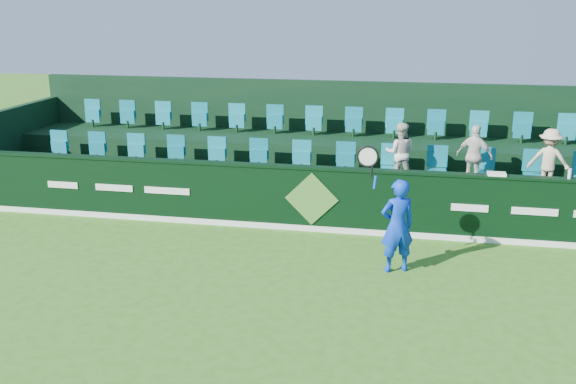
% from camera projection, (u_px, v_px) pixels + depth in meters
% --- Properties ---
extents(ground, '(60.00, 60.00, 0.00)m').
position_uv_depth(ground, '(271.00, 320.00, 9.52)').
color(ground, '#336C19').
rests_on(ground, ground).
extents(sponsor_hoarding, '(16.00, 0.25, 1.35)m').
position_uv_depth(sponsor_hoarding, '(313.00, 199.00, 13.09)').
color(sponsor_hoarding, black).
rests_on(sponsor_hoarding, ground).
extents(stand_tier_front, '(16.00, 2.00, 0.80)m').
position_uv_depth(stand_tier_front, '(320.00, 196.00, 14.21)').
color(stand_tier_front, black).
rests_on(stand_tier_front, ground).
extents(stand_tier_back, '(16.00, 1.80, 1.30)m').
position_uv_depth(stand_tier_back, '(331.00, 165.00, 15.93)').
color(stand_tier_back, black).
rests_on(stand_tier_back, ground).
extents(stand_rear, '(16.00, 4.10, 2.60)m').
position_uv_depth(stand_rear, '(334.00, 139.00, 16.18)').
color(stand_rear, black).
rests_on(stand_rear, ground).
extents(seat_row_front, '(13.50, 0.50, 0.60)m').
position_uv_depth(seat_row_front, '(323.00, 161.00, 14.38)').
color(seat_row_front, teal).
rests_on(seat_row_front, stand_tier_front).
extents(seat_row_back, '(13.50, 0.50, 0.60)m').
position_uv_depth(seat_row_back, '(333.00, 125.00, 15.94)').
color(seat_row_back, teal).
rests_on(seat_row_back, stand_tier_back).
extents(tennis_player, '(1.11, 0.61, 2.26)m').
position_uv_depth(tennis_player, '(397.00, 225.00, 11.03)').
color(tennis_player, '#0B35C8').
rests_on(tennis_player, ground).
extents(spectator_left, '(0.64, 0.50, 1.30)m').
position_uv_depth(spectator_left, '(400.00, 153.00, 13.62)').
color(spectator_left, beige).
rests_on(spectator_left, stand_tier_front).
extents(spectator_middle, '(0.83, 0.60, 1.31)m').
position_uv_depth(spectator_middle, '(475.00, 156.00, 13.34)').
color(spectator_middle, silver).
rests_on(spectator_middle, stand_tier_front).
extents(spectator_right, '(0.92, 0.69, 1.28)m').
position_uv_depth(spectator_right, '(549.00, 160.00, 13.08)').
color(spectator_right, '#CEB891').
rests_on(spectator_right, stand_tier_front).
extents(towel, '(0.34, 0.22, 0.05)m').
position_uv_depth(towel, '(497.00, 174.00, 12.25)').
color(towel, white).
rests_on(towel, sponsor_hoarding).
extents(drinks_bottle, '(0.06, 0.06, 0.19)m').
position_uv_depth(drinks_bottle, '(570.00, 174.00, 11.99)').
color(drinks_bottle, white).
rests_on(drinks_bottle, sponsor_hoarding).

